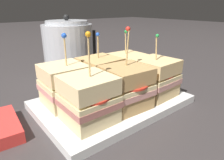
% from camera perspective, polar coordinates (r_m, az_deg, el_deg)
% --- Properties ---
extents(ground_plane, '(6.00, 6.00, 0.00)m').
position_cam_1_polar(ground_plane, '(0.50, 0.00, -7.16)').
color(ground_plane, '#383333').
extents(serving_platter, '(0.35, 0.24, 0.02)m').
position_cam_1_polar(serving_platter, '(0.49, 0.00, -6.24)').
color(serving_platter, silver).
rests_on(serving_platter, ground_plane).
extents(sandwich_front_left, '(0.10, 0.10, 0.17)m').
position_cam_1_polar(sandwich_front_left, '(0.38, -6.73, -5.53)').
color(sandwich_front_left, beige).
rests_on(sandwich_front_left, serving_platter).
extents(sandwich_front_center, '(0.10, 0.10, 0.17)m').
position_cam_1_polar(sandwich_front_center, '(0.44, 4.03, -2.06)').
color(sandwich_front_center, tan).
rests_on(sandwich_front_center, serving_platter).
extents(sandwich_front_right, '(0.10, 0.10, 0.15)m').
position_cam_1_polar(sandwich_front_right, '(0.51, 12.24, 0.67)').
color(sandwich_front_right, '#DBB77A').
rests_on(sandwich_front_right, serving_platter).
extents(sandwich_back_left, '(0.10, 0.10, 0.16)m').
position_cam_1_polar(sandwich_back_left, '(0.46, -13.45, -1.32)').
color(sandwich_back_left, beige).
rests_on(sandwich_back_left, serving_platter).
extents(sandwich_back_center, '(0.10, 0.10, 0.15)m').
position_cam_1_polar(sandwich_back_center, '(0.51, -3.48, 1.20)').
color(sandwich_back_center, tan).
rests_on(sandwich_back_center, serving_platter).
extents(sandwich_back_right, '(0.10, 0.10, 0.15)m').
position_cam_1_polar(sandwich_back_right, '(0.57, 4.50, 3.05)').
color(sandwich_back_right, '#DBB77A').
rests_on(sandwich_back_right, serving_platter).
extents(kettle_steel, '(0.19, 0.17, 0.21)m').
position_cam_1_polar(kettle_steel, '(0.72, -12.23, 8.78)').
color(kettle_steel, '#B7BABF').
rests_on(kettle_steel, ground_plane).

